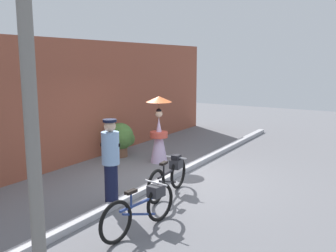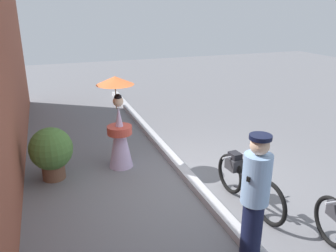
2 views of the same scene
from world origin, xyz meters
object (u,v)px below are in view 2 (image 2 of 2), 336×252
(person_officer, at_px, (255,197))
(potted_plant_by_door, at_px, (52,151))
(person_with_parasol, at_px, (119,125))
(bicycle_near_officer, at_px, (246,182))

(person_officer, xyz_separation_m, potted_plant_by_door, (3.15, 2.24, -0.36))
(person_with_parasol, bearing_deg, bicycle_near_officer, -142.48)
(person_officer, relative_size, potted_plant_by_door, 1.71)
(bicycle_near_officer, bearing_deg, potted_plant_by_door, 54.96)
(person_with_parasol, distance_m, potted_plant_by_door, 1.32)
(bicycle_near_officer, height_order, potted_plant_by_door, potted_plant_by_door)
(bicycle_near_officer, distance_m, person_officer, 1.39)
(bicycle_near_officer, relative_size, person_officer, 1.00)
(potted_plant_by_door, bearing_deg, bicycle_near_officer, -125.04)
(person_officer, bearing_deg, bicycle_near_officer, -29.08)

